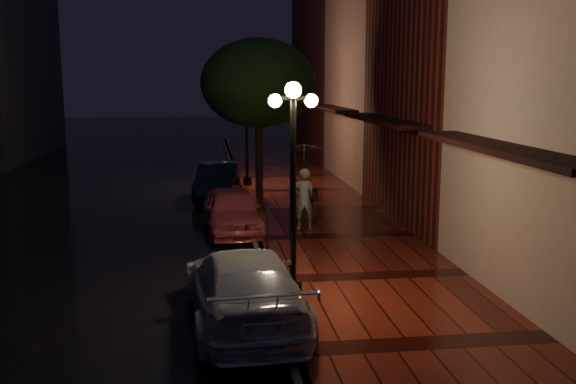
# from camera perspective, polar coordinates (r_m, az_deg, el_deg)

# --- Properties ---
(ground) EXTENTS (120.00, 120.00, 0.00)m
(ground) POSITION_cam_1_polar(r_m,az_deg,el_deg) (17.88, -2.85, -4.57)
(ground) COLOR black
(ground) RESTS_ON ground
(sidewalk) EXTENTS (4.50, 60.00, 0.15)m
(sidewalk) POSITION_cam_1_polar(r_m,az_deg,el_deg) (18.17, 4.26, -4.11)
(sidewalk) COLOR #40110B
(sidewalk) RESTS_ON ground
(curb) EXTENTS (0.25, 60.00, 0.15)m
(curb) POSITION_cam_1_polar(r_m,az_deg,el_deg) (17.87, -2.85, -4.34)
(curb) COLOR #595451
(curb) RESTS_ON ground
(storefront_mid) EXTENTS (5.00, 8.00, 11.00)m
(storefront_mid) POSITION_cam_1_polar(r_m,az_deg,el_deg) (21.00, 16.43, 12.36)
(storefront_mid) COLOR #511914
(storefront_mid) RESTS_ON ground
(storefront_far) EXTENTS (5.00, 8.00, 9.00)m
(storefront_far) POSITION_cam_1_polar(r_m,az_deg,el_deg) (28.49, 9.80, 9.90)
(storefront_far) COLOR #8C5951
(storefront_far) RESTS_ON ground
(storefront_extra) EXTENTS (5.00, 12.00, 10.00)m
(storefront_extra) POSITION_cam_1_polar(r_m,az_deg,el_deg) (38.17, 5.36, 10.77)
(storefront_extra) COLOR #511914
(storefront_extra) RESTS_ON ground
(streetlamp_near) EXTENTS (0.96, 0.36, 4.31)m
(streetlamp_near) POSITION_cam_1_polar(r_m,az_deg,el_deg) (12.51, 0.46, 1.24)
(streetlamp_near) COLOR black
(streetlamp_near) RESTS_ON sidewalk
(streetlamp_far) EXTENTS (0.96, 0.36, 4.31)m
(streetlamp_far) POSITION_cam_1_polar(r_m,az_deg,el_deg) (26.37, -3.69, 5.89)
(streetlamp_far) COLOR black
(streetlamp_far) RESTS_ON sidewalk
(street_tree) EXTENTS (4.16, 4.16, 5.80)m
(street_tree) POSITION_cam_1_polar(r_m,az_deg,el_deg) (23.32, -2.61, 9.40)
(street_tree) COLOR black
(street_tree) RESTS_ON sidewalk
(pink_car) EXTENTS (1.83, 4.02, 1.34)m
(pink_car) POSITION_cam_1_polar(r_m,az_deg,el_deg) (19.04, -5.00, -1.63)
(pink_car) COLOR #CF555E
(pink_car) RESTS_ON ground
(navy_car) EXTENTS (1.96, 4.29, 1.36)m
(navy_car) POSITION_cam_1_polar(r_m,az_deg,el_deg) (24.51, -6.23, 1.01)
(navy_car) COLOR black
(navy_car) RESTS_ON ground
(silver_car) EXTENTS (2.34, 5.04, 1.43)m
(silver_car) POSITION_cam_1_polar(r_m,az_deg,el_deg) (12.02, -3.93, -8.43)
(silver_car) COLOR #B2B1BA
(silver_car) RESTS_ON ground
(woman_with_umbrella) EXTENTS (1.06, 1.08, 2.54)m
(woman_with_umbrella) POSITION_cam_1_polar(r_m,az_deg,el_deg) (18.52, 1.45, 1.73)
(woman_with_umbrella) COLOR white
(woman_with_umbrella) RESTS_ON sidewalk
(parking_meter) EXTENTS (0.13, 0.12, 1.23)m
(parking_meter) POSITION_cam_1_polar(r_m,az_deg,el_deg) (15.97, -1.84, -3.04)
(parking_meter) COLOR black
(parking_meter) RESTS_ON sidewalk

